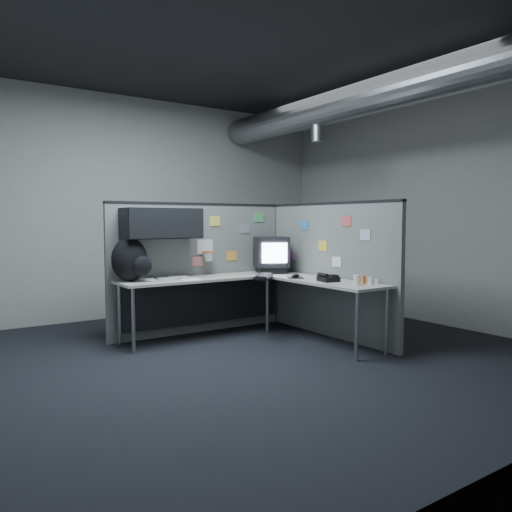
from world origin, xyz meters
TOP-DOWN VIEW (x-y plane):
  - room at (0.56, 0.00)m, footprint 5.62×5.62m
  - partition_back at (-0.25, 1.23)m, footprint 2.44×0.42m
  - partition_right at (1.10, 0.22)m, footprint 0.07×2.23m
  - desk at (0.15, 0.70)m, footprint 2.31×2.11m
  - monitor at (0.76, 0.95)m, footprint 0.54×0.54m
  - keyboard at (0.32, 0.51)m, footprint 0.45×0.46m
  - mouse at (0.64, 0.30)m, footprint 0.27×0.28m
  - phone at (0.73, -0.16)m, footprint 0.22×0.24m
  - bottles at (0.95, -0.58)m, footprint 0.14×0.16m
  - cup at (0.79, -0.55)m, footprint 0.08×0.08m
  - papers at (-0.62, 1.05)m, footprint 0.76×0.58m
  - backpack at (-1.09, 1.06)m, footprint 0.47×0.42m

SIDE VIEW (x-z plane):
  - desk at x=0.15m, z-range 0.25..0.98m
  - papers at x=-0.62m, z-range 0.73..0.74m
  - mouse at x=0.64m, z-range 0.72..0.77m
  - keyboard at x=0.32m, z-range 0.73..0.77m
  - bottles at x=0.95m, z-range 0.72..0.81m
  - phone at x=0.73m, z-range 0.72..0.81m
  - cup at x=0.79m, z-range 0.73..0.83m
  - partition_right at x=1.10m, z-range 0.00..1.63m
  - backpack at x=-1.09m, z-range 0.72..1.21m
  - monitor at x=0.76m, z-range 0.74..1.20m
  - partition_back at x=-0.25m, z-range 0.18..1.81m
  - room at x=0.56m, z-range 0.49..3.71m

